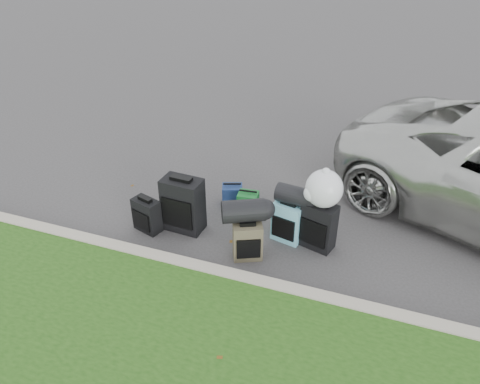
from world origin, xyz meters
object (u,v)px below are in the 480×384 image
(suitcase_olive, at_px, (248,241))
(tote_green, at_px, (248,203))
(suitcase_teal, at_px, (288,222))
(suitcase_large_black_left, at_px, (183,205))
(suitcase_small_black, at_px, (147,215))
(suitcase_large_black_right, at_px, (318,226))
(tote_navy, at_px, (232,195))

(suitcase_olive, bearing_deg, tote_green, 83.67)
(suitcase_teal, bearing_deg, suitcase_large_black_left, -158.32)
(suitcase_small_black, distance_m, tote_green, 1.51)
(suitcase_small_black, relative_size, suitcase_large_black_left, 0.62)
(tote_green, bearing_deg, suitcase_olive, -77.90)
(suitcase_small_black, bearing_deg, suitcase_olive, 13.53)
(suitcase_small_black, distance_m, suitcase_teal, 1.99)
(suitcase_large_black_left, bearing_deg, suitcase_teal, 12.70)
(suitcase_small_black, height_order, tote_green, suitcase_small_black)
(suitcase_large_black_right, xyz_separation_m, tote_green, (-1.15, 0.45, -0.17))
(suitcase_large_black_left, bearing_deg, tote_navy, 65.26)
(suitcase_small_black, xyz_separation_m, suitcase_olive, (1.55, -0.10, 0.01))
(suitcase_olive, xyz_separation_m, suitcase_large_black_right, (0.82, 0.55, 0.08))
(suitcase_olive, relative_size, tote_navy, 1.58)
(suitcase_large_black_left, xyz_separation_m, tote_navy, (0.43, 0.82, -0.24))
(tote_green, bearing_deg, suitcase_large_black_right, -27.82)
(tote_navy, bearing_deg, suitcase_large_black_right, -41.80)
(tote_navy, bearing_deg, suitcase_small_black, -151.57)
(suitcase_large_black_right, relative_size, tote_navy, 2.04)
(suitcase_large_black_left, distance_m, suitcase_teal, 1.49)
(suitcase_small_black, distance_m, suitcase_large_black_left, 0.54)
(suitcase_large_black_right, bearing_deg, tote_navy, 174.10)
(suitcase_teal, distance_m, tote_navy, 1.18)
(suitcase_teal, distance_m, tote_green, 0.86)
(suitcase_large_black_left, relative_size, suitcase_large_black_right, 1.19)
(suitcase_large_black_right, bearing_deg, tote_green, 174.53)
(suitcase_large_black_left, xyz_separation_m, tote_green, (0.73, 0.69, -0.23))
(suitcase_small_black, distance_m, tote_navy, 1.37)
(suitcase_olive, relative_size, suitcase_large_black_right, 0.77)
(suitcase_teal, height_order, tote_navy, suitcase_teal)
(suitcase_large_black_left, height_order, suitcase_teal, suitcase_large_black_left)
(suitcase_small_black, height_order, suitcase_large_black_right, suitcase_large_black_right)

